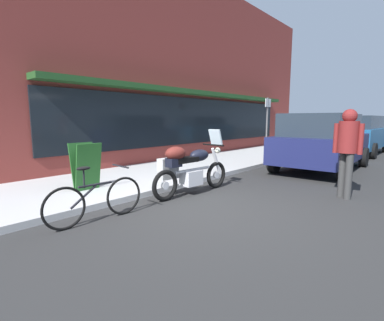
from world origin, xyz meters
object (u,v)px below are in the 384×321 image
Objects in this scene: pedestrian_walking at (348,142)px; parked_car_down_block at (358,134)px; touring_motorcycle at (187,167)px; parked_bicycle at (96,200)px; parked_minivan at (322,141)px; parking_sign_pole at (267,122)px; sandwich_board_sign at (86,166)px.

pedestrian_walking is 0.39× the size of parked_car_down_block.
pedestrian_walking is (1.96, -2.62, 0.55)m from touring_motorcycle.
parked_car_down_block is at bearing -4.59° from parked_bicycle.
touring_motorcycle is at bearing 167.17° from parked_minivan.
parked_minivan is 1.94× the size of parking_sign_pole.
parked_car_down_block is at bearing -27.26° from parking_sign_pole.
parked_minivan reaches higher than parked_bicycle.
parked_minivan is (7.30, -1.16, 0.58)m from parked_bicycle.
parked_bicycle is 4.96m from pedestrian_walking.
parked_minivan is 7.14m from sandwich_board_sign.
sandwich_board_sign is 0.21× the size of parked_car_down_block.
parking_sign_pole is (6.18, 1.29, 0.91)m from touring_motorcycle.
parking_sign_pole reaches higher than sandwich_board_sign.
touring_motorcycle is 2.17m from sandwich_board_sign.
parked_minivan is at bearing -22.99° from sandwich_board_sign.
pedestrian_walking is at bearing -51.20° from sandwich_board_sign.
parked_minivan is 3.49m from pedestrian_walking.
sandwich_board_sign reaches higher than parked_bicycle.
touring_motorcycle is 0.48× the size of parked_minivan.
parked_car_down_block is at bearing 1.26° from parked_minivan.
pedestrian_walking reaches higher than touring_motorcycle.
sandwich_board_sign is at bearing 177.53° from parking_sign_pole.
parked_bicycle is at bearing 147.82° from pedestrian_walking.
parking_sign_pole reaches higher than parked_car_down_block.
parking_sign_pole is (1.05, 2.46, 0.57)m from parked_minivan.
sandwich_board_sign is (-3.41, 4.24, -0.53)m from pedestrian_walking.
parking_sign_pole reaches higher than parked_bicycle.
touring_motorcycle is 6.38m from parking_sign_pole.
parking_sign_pole is at bearing 66.81° from parked_minivan.
sandwich_board_sign is at bearing 128.80° from pedestrian_walking.
sandwich_board_sign is 12.45m from parked_car_down_block.
parked_car_down_block is (8.75, 1.57, -0.21)m from pedestrian_walking.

